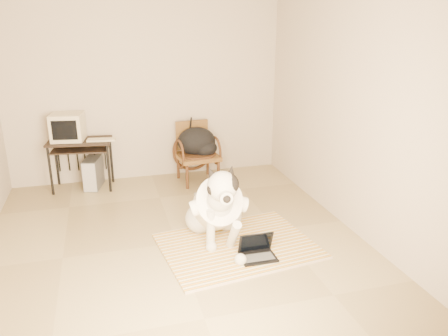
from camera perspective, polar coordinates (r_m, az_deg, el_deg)
name	(u,v)px	position (r m, az deg, el deg)	size (l,w,h in m)	color
floor	(177,243)	(4.84, -6.22, -9.70)	(4.50, 4.50, 0.00)	#99875E
wall_back	(147,88)	(6.56, -10.08, 10.21)	(4.50, 4.50, 0.00)	#BCAB9A
wall_front	(242,214)	(2.27, 2.41, -6.06)	(4.50, 4.50, 0.00)	#BCAB9A
wall_right	(351,110)	(5.06, 16.27, 7.24)	(4.50, 4.50, 0.00)	#BCAB9A
rug	(238,246)	(4.74, 1.81, -10.11)	(1.71, 1.39, 0.02)	orange
dog	(217,207)	(4.73, -0.94, -5.08)	(0.65, 1.36, 0.98)	silver
laptop	(257,251)	(4.51, 4.35, -10.80)	(0.36, 0.26, 0.25)	black
computer_desk	(80,147)	(6.41, -18.29, 2.57)	(0.91, 0.58, 0.71)	black
crt_monitor	(68,127)	(6.42, -19.74, 5.07)	(0.48, 0.46, 0.37)	beige
desk_keyboard	(102,140)	(6.29, -15.70, 3.58)	(0.39, 0.14, 0.03)	beige
pc_tower	(93,173)	(6.54, -16.70, -0.59)	(0.30, 0.49, 0.43)	#48484A
rattan_chair	(196,152)	(6.47, -3.62, 2.08)	(0.62, 0.61, 0.87)	brown
backpack	(198,143)	(6.42, -3.41, 3.34)	(0.56, 0.49, 0.42)	black
sneaker_left	(200,200)	(5.77, -3.20, -4.22)	(0.14, 0.30, 0.10)	silver
sneaker_right	(213,196)	(5.91, -1.44, -3.64)	(0.29, 0.27, 0.10)	silver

